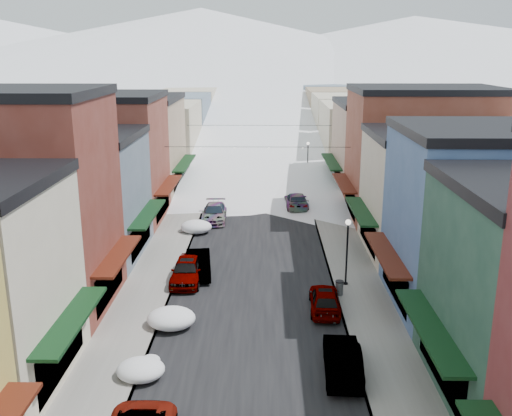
{
  "coord_description": "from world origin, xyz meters",
  "views": [
    {
      "loc": [
        0.69,
        -9.69,
        14.37
      ],
      "look_at": [
        0.0,
        32.8,
        2.62
      ],
      "focal_mm": 40.0,
      "sensor_mm": 36.0,
      "label": 1
    }
  ],
  "objects_px": {
    "car_silver_sedan": "(187,270)",
    "trash_can": "(339,288)",
    "car_green_sedan": "(342,359)",
    "streetlamp_near": "(347,244)",
    "car_dark_hatch": "(198,264)"
  },
  "relations": [
    {
      "from": "car_silver_sedan",
      "to": "trash_can",
      "type": "xyz_separation_m",
      "value": [
        9.5,
        -2.18,
        -0.2
      ]
    },
    {
      "from": "car_green_sedan",
      "to": "trash_can",
      "type": "height_order",
      "value": "car_green_sedan"
    },
    {
      "from": "car_silver_sedan",
      "to": "car_green_sedan",
      "type": "bearing_deg",
      "value": -51.5
    },
    {
      "from": "car_silver_sedan",
      "to": "streetlamp_near",
      "type": "distance_m",
      "value": 10.32
    },
    {
      "from": "car_dark_hatch",
      "to": "streetlamp_near",
      "type": "xyz_separation_m",
      "value": [
        9.51,
        -1.86,
        2.1
      ]
    },
    {
      "from": "car_silver_sedan",
      "to": "streetlamp_near",
      "type": "relative_size",
      "value": 1.09
    },
    {
      "from": "car_silver_sedan",
      "to": "car_dark_hatch",
      "type": "bearing_deg",
      "value": 64.89
    },
    {
      "from": "car_dark_hatch",
      "to": "car_green_sedan",
      "type": "relative_size",
      "value": 0.98
    },
    {
      "from": "car_dark_hatch",
      "to": "trash_can",
      "type": "relative_size",
      "value": 5.15
    },
    {
      "from": "car_dark_hatch",
      "to": "trash_can",
      "type": "distance_m",
      "value": 9.56
    },
    {
      "from": "car_silver_sedan",
      "to": "trash_can",
      "type": "height_order",
      "value": "car_silver_sedan"
    },
    {
      "from": "car_silver_sedan",
      "to": "trash_can",
      "type": "relative_size",
      "value": 5.35
    },
    {
      "from": "car_dark_hatch",
      "to": "car_green_sedan",
      "type": "xyz_separation_m",
      "value": [
        7.98,
        -11.99,
        0.02
      ]
    },
    {
      "from": "car_silver_sedan",
      "to": "car_dark_hatch",
      "type": "xyz_separation_m",
      "value": [
        0.59,
        1.27,
        -0.06
      ]
    },
    {
      "from": "streetlamp_near",
      "to": "car_green_sedan",
      "type": "bearing_deg",
      "value": -98.61
    }
  ]
}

